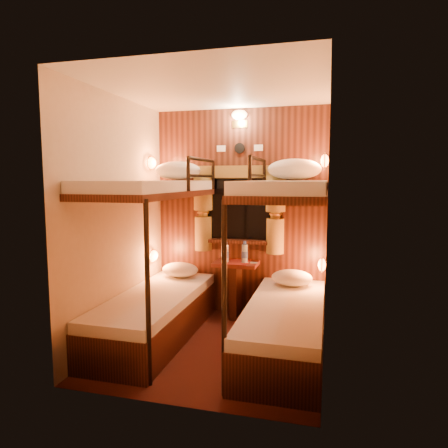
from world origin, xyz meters
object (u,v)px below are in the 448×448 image
(bottle_right, at_px, (245,254))
(bunk_left, at_px, (156,283))
(bunk_right, at_px, (285,292))
(table, at_px, (236,282))
(bottle_left, at_px, (226,254))

(bottle_right, bearing_deg, bunk_left, -134.64)
(bunk_right, distance_m, bottle_right, 0.96)
(bunk_right, bearing_deg, bunk_left, 180.00)
(bunk_right, relative_size, table, 2.90)
(bottle_left, bearing_deg, bottle_right, 6.43)
(bunk_left, bearing_deg, bottle_right, 45.36)
(bunk_left, xyz_separation_m, bottle_right, (0.75, 0.76, 0.20))
(bottle_left, bearing_deg, bunk_left, -126.13)
(bunk_right, relative_size, bottle_left, 8.11)
(bottle_right, bearing_deg, bottle_left, -173.57)
(bottle_left, xyz_separation_m, bottle_right, (0.21, 0.02, 0.01))
(bunk_left, distance_m, table, 1.02)
(bottle_left, height_order, bottle_right, bottle_right)
(bunk_left, distance_m, bottle_right, 1.09)
(table, bearing_deg, bottle_left, -158.42)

